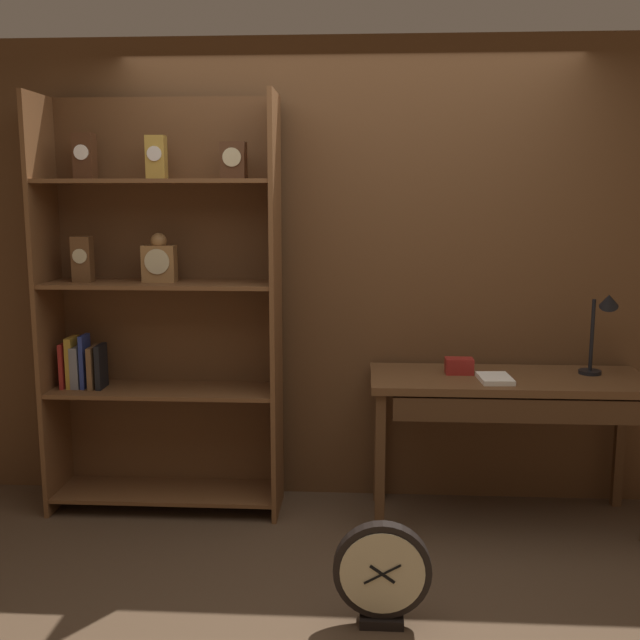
{
  "coord_description": "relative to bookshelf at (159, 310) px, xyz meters",
  "views": [
    {
      "loc": [
        0.09,
        -2.93,
        1.74
      ],
      "look_at": [
        -0.13,
        0.74,
        1.13
      ],
      "focal_mm": 41.77,
      "sensor_mm": 36.0,
      "label": 1
    }
  ],
  "objects": [
    {
      "name": "open_repair_manual",
      "position": [
        1.8,
        -0.21,
        -0.31
      ],
      "size": [
        0.17,
        0.23,
        0.02
      ],
      "primitive_type": "cube",
      "rotation": [
        0.0,
        0.0,
        0.06
      ],
      "color": "silver",
      "rests_on": "workbench"
    },
    {
      "name": "ground_plane",
      "position": [
        1.03,
        -1.05,
        -1.12
      ],
      "size": [
        10.0,
        10.0,
        0.0
      ],
      "primitive_type": "plane",
      "color": "#4C3826"
    },
    {
      "name": "toolbox_small",
      "position": [
        1.64,
        -0.06,
        -0.28
      ],
      "size": [
        0.15,
        0.1,
        0.08
      ],
      "primitive_type": "cube",
      "color": "maroon",
      "rests_on": "workbench"
    },
    {
      "name": "back_wood_panel",
      "position": [
        1.03,
        0.24,
        0.18
      ],
      "size": [
        4.8,
        0.05,
        2.6
      ],
      "primitive_type": "cube",
      "color": "brown",
      "rests_on": "ground"
    },
    {
      "name": "bookshelf",
      "position": [
        0.0,
        0.0,
        0.0
      ],
      "size": [
        1.28,
        0.38,
        2.27
      ],
      "color": "brown",
      "rests_on": "ground"
    },
    {
      "name": "desk_lamp",
      "position": [
        2.37,
        -0.06,
        -0.04
      ],
      "size": [
        0.19,
        0.18,
        0.46
      ],
      "color": "black",
      "rests_on": "workbench"
    },
    {
      "name": "round_clock_large",
      "position": [
        1.21,
        -1.15,
        -0.9
      ],
      "size": [
        0.4,
        0.11,
        0.44
      ],
      "color": "black",
      "rests_on": "ground"
    },
    {
      "name": "workbench",
      "position": [
        1.89,
        -0.13,
        -0.42
      ],
      "size": [
        1.45,
        0.57,
        0.8
      ],
      "color": "brown",
      "rests_on": "ground"
    }
  ]
}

